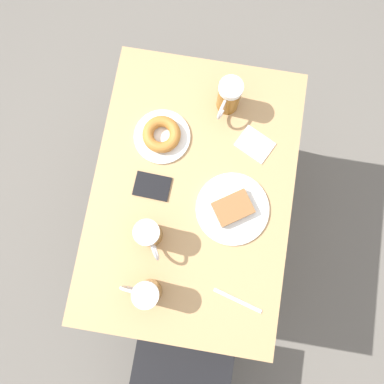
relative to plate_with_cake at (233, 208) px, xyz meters
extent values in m
plane|color=#666059|center=(0.15, -0.03, -0.77)|extent=(8.00, 8.00, 0.00)
cube|color=tan|center=(0.15, -0.03, -0.03)|extent=(0.71, 1.03, 0.03)
cylinder|color=black|center=(-0.17, -0.51, -0.41)|extent=(0.04, 0.04, 0.73)
cylinder|color=black|center=(0.46, -0.51, -0.41)|extent=(0.04, 0.04, 0.73)
cylinder|color=black|center=(-0.17, 0.44, -0.41)|extent=(0.04, 0.04, 0.73)
cylinder|color=black|center=(0.46, 0.44, -0.41)|extent=(0.04, 0.04, 0.73)
cylinder|color=black|center=(-0.10, 0.56, -0.55)|extent=(0.03, 0.03, 0.45)
cylinder|color=black|center=(0.25, 0.56, -0.55)|extent=(0.03, 0.03, 0.45)
cylinder|color=white|center=(0.00, 0.00, -0.01)|extent=(0.26, 0.26, 0.01)
cube|color=brown|center=(0.00, 0.00, 0.01)|extent=(0.15, 0.15, 0.03)
cylinder|color=white|center=(0.29, -0.22, -0.01)|extent=(0.20, 0.20, 0.01)
torus|color=#B2702D|center=(0.29, -0.22, 0.02)|extent=(0.14, 0.14, 0.04)
cylinder|color=#8C5619|center=(0.23, 0.32, 0.05)|extent=(0.08, 0.08, 0.13)
cylinder|color=white|center=(0.23, 0.32, 0.13)|extent=(0.08, 0.08, 0.02)
torus|color=silver|center=(0.28, 0.32, 0.06)|extent=(0.09, 0.01, 0.09)
cylinder|color=#8C5619|center=(0.08, -0.38, 0.05)|extent=(0.08, 0.08, 0.13)
cylinder|color=white|center=(0.08, -0.38, 0.13)|extent=(0.08, 0.08, 0.02)
torus|color=silver|center=(0.09, -0.34, 0.06)|extent=(0.04, 0.09, 0.09)
cylinder|color=#8C5619|center=(0.26, 0.14, 0.05)|extent=(0.08, 0.08, 0.13)
cylinder|color=white|center=(0.26, 0.14, 0.13)|extent=(0.08, 0.08, 0.02)
torus|color=silver|center=(0.24, 0.18, 0.06)|extent=(0.06, 0.09, 0.09)
cube|color=white|center=(-0.05, -0.25, -0.01)|extent=(0.15, 0.14, 0.00)
cube|color=silver|center=(-0.06, 0.30, -0.01)|extent=(0.17, 0.06, 0.00)
cube|color=black|center=(0.29, -0.03, -0.01)|extent=(0.13, 0.09, 0.01)
camera|label=1|loc=(0.11, 0.19, 1.29)|focal=35.00mm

